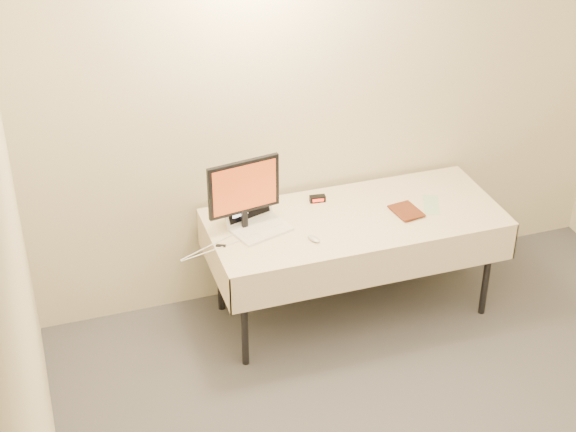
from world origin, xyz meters
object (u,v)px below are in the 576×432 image
object	(u,v)px
book	(397,201)
table	(355,225)
monitor	(244,190)
laptop	(255,219)

from	to	relation	value
book	table	bearing A→B (deg)	155.92
table	book	distance (m)	0.30
monitor	book	xyz separation A→B (m)	(0.95, -0.14, -0.17)
monitor	laptop	bearing A→B (deg)	1.36
laptop	monitor	distance (m)	0.23
monitor	book	bearing A→B (deg)	-17.55
table	laptop	bearing A→B (deg)	172.40
table	laptop	xyz separation A→B (m)	(-0.63, 0.08, 0.12)
laptop	monitor	world-z (taller)	monitor
monitor	table	bearing A→B (deg)	-14.79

